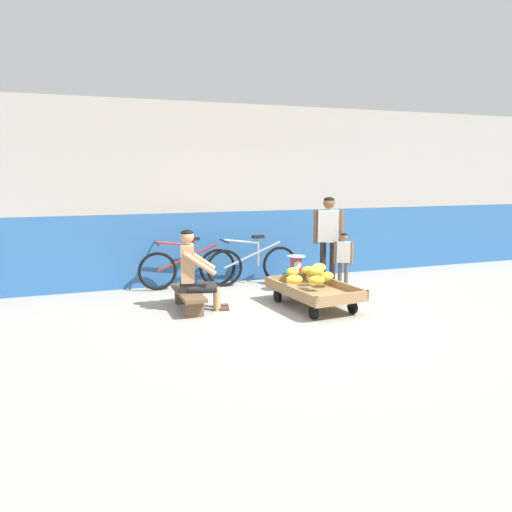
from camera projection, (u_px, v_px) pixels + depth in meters
name	position (u px, v px, depth m)	size (l,w,h in m)	color
ground_plane	(308.00, 321.00, 6.63)	(80.00, 80.00, 0.00)	#A39E93
back_wall	(240.00, 194.00, 9.01)	(16.00, 0.30, 3.08)	#2D609E
banana_cart	(314.00, 291.00, 7.24)	(0.98, 1.52, 0.36)	#99754C
banana_pile	(311.00, 273.00, 7.43)	(0.82, 0.95, 0.25)	gold
low_bench	(188.00, 296.00, 7.13)	(0.31, 1.10, 0.27)	brown
vendor_seated	(194.00, 270.00, 7.08)	(0.73, 0.57, 1.14)	tan
plastic_crate	(296.00, 283.00, 8.23)	(0.36, 0.28, 0.30)	#19847F
weighing_scale	(296.00, 264.00, 8.18)	(0.30, 0.30, 0.29)	#28282D
bicycle_near_left	(188.00, 267.00, 8.46)	(1.66, 0.48, 0.86)	black
bicycle_far_left	(253.00, 264.00, 8.74)	(1.66, 0.48, 0.86)	black
customer_adult	(328.00, 233.00, 8.27)	(0.42, 0.34, 1.53)	#232328
customer_child	(343.00, 256.00, 8.07)	(0.26, 0.22, 0.97)	brown
shopping_bag	(320.00, 289.00, 7.90)	(0.18, 0.12, 0.24)	silver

